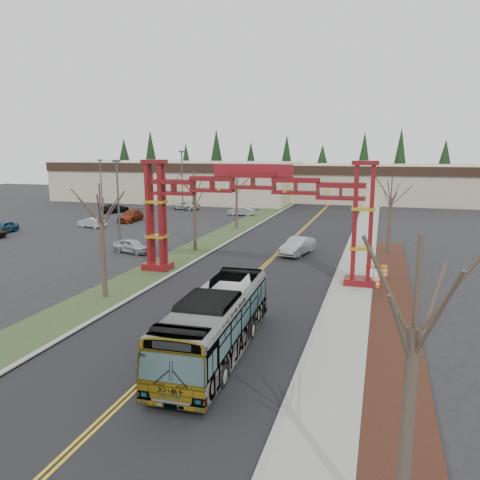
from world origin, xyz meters
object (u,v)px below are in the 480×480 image
at_px(light_pole_mid, 101,183).
at_px(barrel_south, 375,281).
at_px(parked_car_near_b, 92,223).
at_px(street_sign, 374,278).
at_px(parked_car_mid_a, 131,216).
at_px(light_pole_far, 182,176).
at_px(bare_tree_median_near, 101,217).
at_px(barrel_mid, 369,272).
at_px(bare_tree_median_far, 237,187).
at_px(silver_sedan, 298,246).
at_px(barrel_north, 384,272).
at_px(light_pole_near, 118,196).
at_px(gateway_arch, 253,200).
at_px(parked_car_near_a, 132,246).
at_px(parked_car_mid_b, 3,227).
at_px(bare_tree_right_far, 391,198).
at_px(transit_bus, 216,323).
at_px(bare_tree_right_near, 414,330).
at_px(parked_car_far_c, 115,208).
at_px(parked_car_far_b, 185,205).
at_px(bare_tree_median_mid, 194,195).
at_px(parked_car_far_a, 241,211).
at_px(retail_building_east, 387,183).
at_px(retail_building_west, 180,181).

relative_size(light_pole_mid, barrel_south, 7.58).
bearing_deg(parked_car_near_b, light_pole_mid, -140.34).
relative_size(parked_car_near_b, street_sign, 1.79).
relative_size(parked_car_mid_a, light_pole_far, 0.55).
height_order(bare_tree_median_near, barrel_mid, bare_tree_median_near).
bearing_deg(parked_car_mid_a, bare_tree_median_far, -11.85).
distance_m(silver_sedan, barrel_north, 9.96).
xyz_separation_m(light_pole_near, barrel_mid, (25.25, -6.42, -4.48)).
relative_size(gateway_arch, parked_car_near_a, 4.59).
bearing_deg(gateway_arch, parked_car_mid_a, 135.60).
bearing_deg(bare_tree_median_near, street_sign, 14.52).
bearing_deg(silver_sedan, parked_car_mid_b, -168.21).
relative_size(bare_tree_right_far, barrel_north, 7.59).
relative_size(parked_car_near_a, bare_tree_right_far, 0.55).
bearing_deg(transit_bus, gateway_arch, 96.01).
xyz_separation_m(parked_car_near_b, bare_tree_right_near, (35.98, -40.74, 5.15)).
bearing_deg(street_sign, parked_car_mid_b, 161.94).
bearing_deg(street_sign, light_pole_mid, 141.62).
xyz_separation_m(parked_car_far_c, street_sign, (40.18, -34.48, 0.84)).
relative_size(light_pole_mid, barrel_north, 8.72).
xyz_separation_m(parked_car_near_b, bare_tree_median_near, (17.98, -24.97, 4.76)).
distance_m(light_pole_far, barrel_north, 46.01).
distance_m(bare_tree_median_far, barrel_south, 28.15).
bearing_deg(parked_car_far_c, parked_car_far_b, -124.59).
distance_m(parked_car_mid_b, light_pole_near, 17.59).
relative_size(silver_sedan, barrel_north, 5.10).
height_order(parked_car_near_b, street_sign, street_sign).
relative_size(bare_tree_right_near, barrel_south, 7.15).
bearing_deg(barrel_south, light_pole_mid, 144.30).
xyz_separation_m(gateway_arch, bare_tree_median_mid, (-8.00, 7.99, -0.56)).
height_order(parked_car_mid_a, parked_car_far_c, parked_car_mid_a).
bearing_deg(parked_car_far_b, barrel_north, 55.02).
distance_m(silver_sedan, barrel_mid, 9.63).
bearing_deg(parked_car_mid_b, light_pole_mid, 82.93).
bearing_deg(parked_car_far_a, retail_building_east, 144.67).
xyz_separation_m(retail_building_west, parked_car_mid_b, (-3.59, -43.33, -3.07)).
height_order(retail_building_west, bare_tree_median_far, retail_building_west).
xyz_separation_m(transit_bus, parked_car_far_b, (-24.26, 51.86, -0.86)).
distance_m(parked_car_mid_a, bare_tree_median_far, 16.70).
distance_m(street_sign, barrel_north, 6.22).
xyz_separation_m(light_pole_near, street_sign, (25.62, -11.85, -3.48)).
distance_m(parked_car_near_b, light_pole_near, 13.50).
relative_size(parked_car_mid_a, light_pole_mid, 0.63).
distance_m(light_pole_near, light_pole_far, 27.99).
xyz_separation_m(bare_tree_median_mid, bare_tree_right_near, (18.00, -31.40, 0.35)).
xyz_separation_m(parked_car_mid_b, light_pole_far, (11.87, 25.51, 4.89)).
bearing_deg(street_sign, barrel_south, 88.20).
relative_size(bare_tree_median_mid, street_sign, 3.57).
distance_m(bare_tree_median_mid, light_pole_mid, 32.42).
relative_size(bare_tree_median_near, bare_tree_right_near, 0.96).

